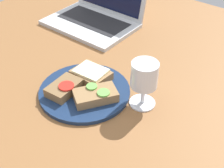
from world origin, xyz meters
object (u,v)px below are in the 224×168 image
Objects in this scene: wine_glass at (143,78)px; plate at (84,91)px; sandwich_with_cheese at (91,74)px; laptop at (97,12)px; sandwich_with_cucumber at (96,95)px; sandwich_with_tomato at (64,88)px.

plate is at bearing -158.96° from wine_glass.
laptop is at bearing 127.70° from sandwich_with_cheese.
sandwich_with_cucumber and sandwich_with_tomato have the same top height.
sandwich_with_tomato is at bearing -152.23° from wine_glass.
laptop is (-21.19, 38.78, 1.39)cm from sandwich_with_tomato.
sandwich_with_cheese is 1.06× the size of sandwich_with_tomato.
sandwich_with_cheese is 0.82× the size of wine_glass.
sandwich_with_tomato is 22.17cm from wine_glass.
sandwich_with_tomato is 44.21cm from laptop.
plate is 0.78× the size of laptop.
laptop is at bearing 144.12° from wine_glass.
sandwich_with_cucumber is (5.23, -1.03, 1.94)cm from plate.
wine_glass is at bearing 21.04° from plate.
laptop is (-22.98, 29.74, 1.30)cm from sandwich_with_cheese.
wine_glass is at bearing 2.81° from sandwich_with_cheese.
plate is 1.96× the size of sandwich_with_cucumber.
wine_glass reaches higher than sandwich_with_cheese.
laptop reaches higher than wine_glass.
sandwich_with_cheese is at bearing 108.42° from plate.
sandwich_with_tomato reaches higher than plate.
wine_glass is (18.76, 9.88, 6.46)cm from sandwich_with_tomato.
laptop reaches higher than plate.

